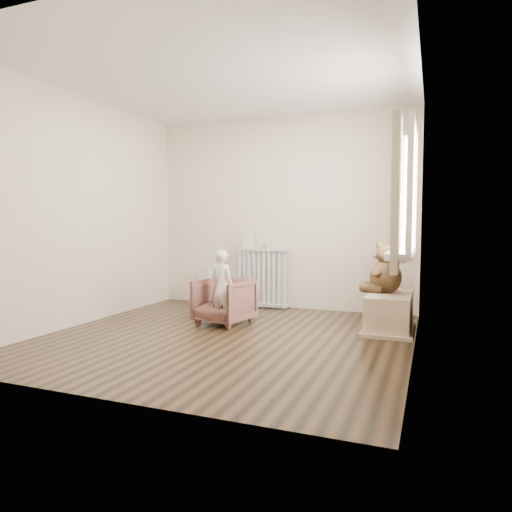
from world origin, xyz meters
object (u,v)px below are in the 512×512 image
(toy_vanity, at_px, (203,285))
(teddy_bear, at_px, (386,268))
(radiator, at_px, (261,279))
(armchair, at_px, (224,301))
(plush_cat, at_px, (403,239))
(child, at_px, (222,286))
(toy_bench, at_px, (389,312))

(toy_vanity, bearing_deg, teddy_bear, -15.12)
(radiator, relative_size, armchair, 1.41)
(armchair, bearing_deg, teddy_bear, 25.35)
(teddy_bear, bearing_deg, plush_cat, -56.04)
(child, xyz_separation_m, plush_cat, (1.94, 0.05, 0.56))
(radiator, bearing_deg, toy_vanity, -178.04)
(teddy_bear, height_order, plush_cat, plush_cat)
(toy_vanity, xyz_separation_m, toy_bench, (2.65, -0.75, -0.08))
(toy_vanity, bearing_deg, radiator, 1.96)
(radiator, height_order, teddy_bear, teddy_bear)
(toy_vanity, height_order, toy_bench, toy_vanity)
(teddy_bear, bearing_deg, toy_bench, -33.14)
(toy_vanity, distance_m, armchair, 1.39)
(armchair, xyz_separation_m, child, (0.00, -0.05, 0.18))
(armchair, bearing_deg, toy_vanity, 140.06)
(toy_vanity, distance_m, toy_bench, 2.75)
(child, bearing_deg, teddy_bear, -153.10)
(plush_cat, bearing_deg, armchair, -163.66)
(armchair, bearing_deg, child, -77.51)
(toy_vanity, xyz_separation_m, child, (0.85, -1.15, 0.16))
(toy_bench, height_order, teddy_bear, teddy_bear)
(toy_vanity, bearing_deg, toy_bench, -15.75)
(plush_cat, bearing_deg, radiator, 165.68)
(armchair, relative_size, teddy_bear, 1.06)
(armchair, distance_m, plush_cat, 2.08)
(radiator, relative_size, toy_bench, 0.95)
(teddy_bear, bearing_deg, child, -157.22)
(toy_bench, bearing_deg, radiator, 156.31)
(toy_vanity, relative_size, toy_bench, 0.60)
(toy_bench, height_order, plush_cat, plush_cat)
(teddy_bear, relative_size, plush_cat, 2.35)
(toy_bench, xyz_separation_m, teddy_bear, (-0.05, 0.04, 0.47))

